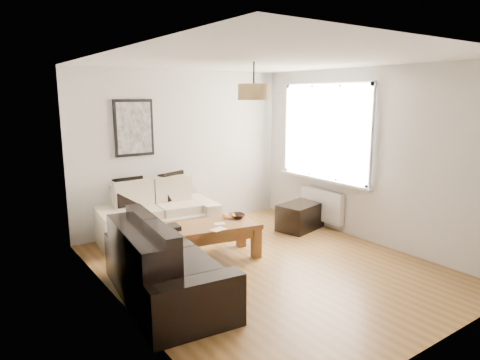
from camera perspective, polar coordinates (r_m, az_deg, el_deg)
floor at (r=5.65m, az=3.58°, el=-11.48°), size 4.50×4.50×0.00m
ceiling at (r=5.23m, az=3.94°, el=15.80°), size 3.80×4.50×0.00m
wall_back at (r=7.16m, az=-7.65°, el=4.07°), size 3.80×0.04×2.60m
wall_front at (r=3.85m, az=25.31°, el=-3.10°), size 3.80×0.04×2.60m
wall_left at (r=4.37m, az=-16.03°, el=-0.83°), size 0.04×4.50×2.60m
wall_right at (r=6.64m, az=16.65°, el=3.13°), size 0.04×4.50×2.60m
window_bay at (r=7.09m, az=11.50°, el=6.31°), size 0.14×1.90×1.60m
radiator at (r=7.27m, az=10.90°, el=-3.32°), size 0.10×0.90×0.52m
poster at (r=6.75m, az=-14.07°, el=6.81°), size 0.62×0.04×0.87m
pendant_shade at (r=5.45m, az=1.86°, el=11.75°), size 0.40×0.40×0.20m
loveseat_cream at (r=6.61m, az=-11.03°, el=-4.31°), size 1.84×1.14×0.87m
sofa_leather at (r=4.76m, az=-9.88°, el=-10.73°), size 1.13×1.99×0.82m
coffee_table at (r=5.87m, az=-3.37°, el=-8.10°), size 1.26×0.83×0.48m
ottoman at (r=7.14m, az=8.07°, el=-4.85°), size 0.85×0.65×0.43m
cushion_left at (r=6.60m, az=-14.63°, el=-1.55°), size 0.45×0.16×0.44m
cushion_right at (r=6.88m, az=-8.94°, el=-0.78°), size 0.47×0.28×0.45m
fruit_bowl at (r=6.05m, az=-0.41°, el=-4.84°), size 0.26×0.26×0.05m
orange_a at (r=6.00m, az=-0.90°, el=-4.87°), size 0.08×0.08×0.06m
orange_b at (r=6.02m, az=-1.00°, el=-4.80°), size 0.08×0.08×0.07m
orange_c at (r=6.01m, az=-2.11°, el=-4.84°), size 0.08×0.08×0.07m
papers at (r=5.54m, az=-2.95°, el=-6.64°), size 0.21×0.16×0.01m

